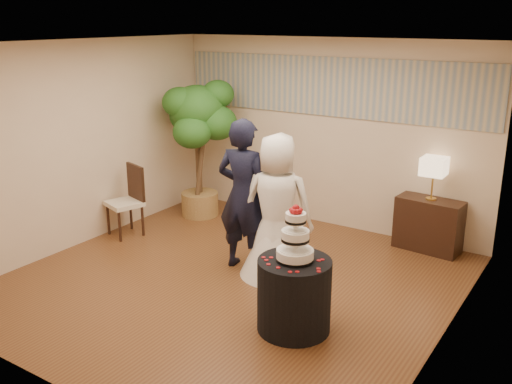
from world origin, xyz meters
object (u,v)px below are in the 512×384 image
Objects in this scene: cake_table at (294,295)px; ficus_tree at (198,148)px; wedding_cake at (295,233)px; table_lamp at (433,179)px; bride at (277,206)px; side_chair at (124,201)px; groom at (243,195)px; console at (428,225)px.

cake_table is 0.35× the size of ficus_tree.
wedding_cake is 1.01× the size of table_lamp.
ficus_tree is (-2.18, 1.23, 0.21)m from bride.
table_lamp is 4.33m from side_chair.
wedding_cake is 3.76m from ficus_tree.
groom is 0.87× the size of ficus_tree.
ficus_tree is 2.13× the size of side_chair.
console is at bearing 79.75° from wedding_cake.
bride is 3.07× the size of table_lamp.
wedding_cake is 2.95m from console.
table_lamp is at bearing 9.22° from ficus_tree.
ficus_tree reaches higher than side_chair.
groom is 3.30× the size of wedding_cake.
groom reaches higher than side_chair.
ficus_tree is at bearing -165.77° from console.
groom is 2.64m from console.
side_chair reaches higher than console.
groom is at bearing 142.56° from wedding_cake.
wedding_cake is at bearing 137.12° from groom.
groom reaches higher than table_lamp.
table_lamp is 0.26× the size of ficus_tree.
groom is 2.21× the size of console.
cake_table is at bearing 137.12° from groom.
wedding_cake is (0.82, -1.03, 0.16)m from bride.
table_lamp is at bearing -143.92° from bride.
cake_table is at bearing 0.00° from wedding_cake.
side_chair is (-2.08, -0.02, -0.45)m from groom.
cake_table is at bearing -100.25° from table_lamp.
wedding_cake is 3.54m from side_chair.
console is at bearing 180.00° from table_lamp.
bride is 1.73× the size of side_chair.
wedding_cake is at bearing -95.24° from console.
side_chair is (-0.36, -1.29, -0.59)m from ficus_tree.
ficus_tree is (-3.00, 2.25, 0.72)m from cake_table.
cake_table is 2.87m from console.
bride reaches higher than cake_table.
groom reaches higher than cake_table.
side_chair is (-3.36, 0.96, 0.13)m from cake_table.
groom is at bearing -134.20° from table_lamp.
table_lamp is 0.56× the size of side_chair.
bride reaches higher than console.
ficus_tree is (-1.72, 1.27, 0.14)m from groom.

